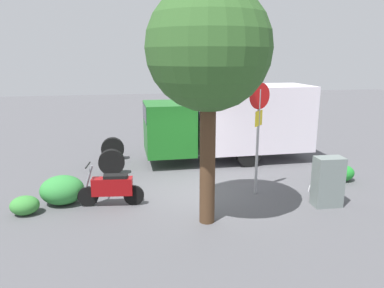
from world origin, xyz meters
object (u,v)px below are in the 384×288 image
(box_truck_near, at_px, (228,120))
(stop_sign, at_px, (259,121))
(street_tree, at_px, (209,50))
(motorcycle, at_px, (112,188))
(bike_rack_hoop, at_px, (320,190))
(utility_cabinet, at_px, (328,182))

(box_truck_near, relative_size, stop_sign, 2.45)
(stop_sign, xyz_separation_m, street_tree, (1.90, 1.56, 1.95))
(motorcycle, distance_m, bike_rack_hoop, 6.29)
(box_truck_near, height_order, motorcycle, box_truck_near)
(box_truck_near, bearing_deg, bike_rack_hoop, 116.43)
(stop_sign, bearing_deg, bike_rack_hoop, 175.37)
(box_truck_near, height_order, bike_rack_hoop, box_truck_near)
(box_truck_near, distance_m, street_tree, 6.15)
(motorcycle, distance_m, street_tree, 4.58)
(box_truck_near, height_order, street_tree, street_tree)
(motorcycle, xyz_separation_m, stop_sign, (-4.22, -0.06, 1.70))
(utility_cabinet, relative_size, bike_rack_hoop, 1.63)
(motorcycle, height_order, utility_cabinet, utility_cabinet)
(utility_cabinet, height_order, bike_rack_hoop, utility_cabinet)
(bike_rack_hoop, bearing_deg, street_tree, 19.47)
(utility_cabinet, xyz_separation_m, bike_rack_hoop, (-0.47, -1.09, -0.69))
(street_tree, bearing_deg, stop_sign, -140.53)
(motorcycle, bearing_deg, box_truck_near, -132.70)
(street_tree, distance_m, bike_rack_hoop, 5.91)
(box_truck_near, xyz_separation_m, utility_cabinet, (-1.37, 4.88, -0.93))
(motorcycle, relative_size, bike_rack_hoop, 2.13)
(motorcycle, bearing_deg, stop_sign, -171.62)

